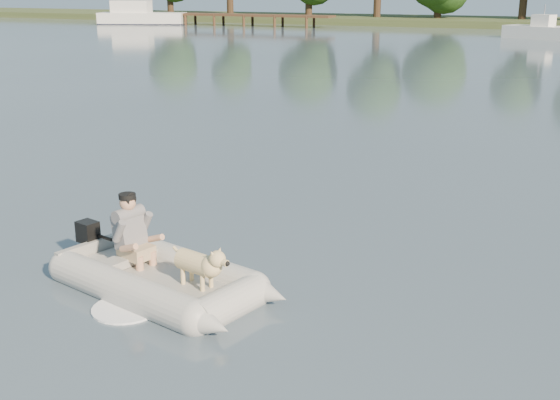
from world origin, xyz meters
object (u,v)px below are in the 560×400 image
at_px(dinghy, 161,252).
at_px(cabin_cruiser, 142,13).
at_px(man, 130,228).
at_px(motorboat, 546,23).
at_px(dock, 238,20).
at_px(dog, 196,266).

xyz_separation_m(dinghy, cabin_cruiser, (-34.39, 50.08, 0.58)).
distance_m(man, motorboat, 45.48).
bearing_deg(dock, dog, -63.58).
bearing_deg(motorboat, cabin_cruiser, -163.29).
distance_m(dinghy, cabin_cruiser, 60.75).
distance_m(dock, cabin_cruiser, 9.34).
height_order(dock, cabin_cruiser, cabin_cruiser).
xyz_separation_m(man, motorboat, (1.99, 45.43, 0.42)).
distance_m(dinghy, dog, 0.56).
relative_size(dinghy, cabin_cruiser, 0.51).
height_order(dock, dinghy, dinghy).
relative_size(man, dog, 1.16).
relative_size(dock, cabin_cruiser, 2.17).
distance_m(man, dog, 1.18).
relative_size(cabin_cruiser, motorboat, 1.46).
bearing_deg(dog, man, -180.00).
xyz_separation_m(dock, cabin_cruiser, (-9.16, -1.70, 0.57)).
height_order(man, motorboat, motorboat).
bearing_deg(dinghy, dock, 130.79).
height_order(dinghy, dog, dinghy).
bearing_deg(dock, man, -64.45).
height_order(dock, dog, dock).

